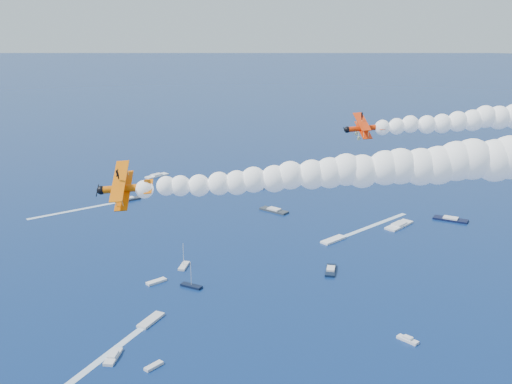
# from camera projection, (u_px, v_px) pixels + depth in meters

# --- Properties ---
(biplane_lead) EXTENTS (8.90, 10.25, 6.71)m
(biplane_lead) POSITION_uv_depth(u_px,v_px,m) (365.00, 128.00, 109.95)
(biplane_lead) COLOR red
(biplane_trail) EXTENTS (10.23, 12.08, 9.20)m
(biplane_trail) POSITION_uv_depth(u_px,v_px,m) (126.00, 188.00, 91.53)
(biplane_trail) COLOR #D95E04
(smoke_trail_trail) EXTENTS (68.06, 36.97, 11.85)m
(smoke_trail_trail) POSITION_uv_depth(u_px,v_px,m) (355.00, 171.00, 91.23)
(smoke_trail_trail) COLOR white
(spectator_boats) EXTENTS (218.81, 177.32, 0.70)m
(spectator_boats) POSITION_uv_depth(u_px,v_px,m) (302.00, 248.00, 218.37)
(spectator_boats) COLOR white
(spectator_boats) RESTS_ON ground
(boat_wakes) EXTENTS (143.82, 148.85, 0.04)m
(boat_wakes) POSITION_uv_depth(u_px,v_px,m) (191.00, 251.00, 216.57)
(boat_wakes) COLOR white
(boat_wakes) RESTS_ON ground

